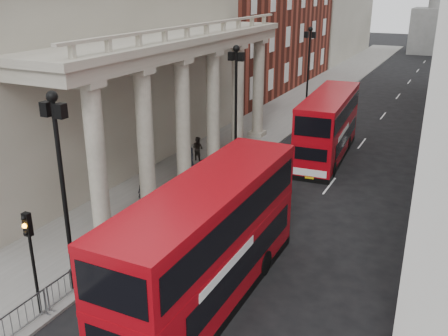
# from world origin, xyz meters

# --- Properties ---
(sidewalk_west) EXTENTS (6.00, 140.00, 0.12)m
(sidewalk_west) POSITION_xyz_m (-3.00, 30.00, 0.06)
(sidewalk_west) COLOR slate
(sidewalk_west) RESTS_ON ground
(kerb) EXTENTS (0.20, 140.00, 0.14)m
(kerb) POSITION_xyz_m (-0.05, 30.00, 0.07)
(kerb) COLOR slate
(kerb) RESTS_ON ground
(portico_building) EXTENTS (9.00, 28.00, 12.00)m
(portico_building) POSITION_xyz_m (-10.50, 18.00, 6.00)
(portico_building) COLOR gray
(portico_building) RESTS_ON ground
(lamp_post_south) EXTENTS (1.05, 0.44, 8.32)m
(lamp_post_south) POSITION_xyz_m (-0.60, 4.00, 4.91)
(lamp_post_south) COLOR black
(lamp_post_south) RESTS_ON sidewalk_west
(lamp_post_mid) EXTENTS (1.05, 0.44, 8.32)m
(lamp_post_mid) POSITION_xyz_m (-0.60, 20.00, 4.91)
(lamp_post_mid) COLOR black
(lamp_post_mid) RESTS_ON sidewalk_west
(lamp_post_north) EXTENTS (1.05, 0.44, 8.32)m
(lamp_post_north) POSITION_xyz_m (-0.60, 36.00, 4.91)
(lamp_post_north) COLOR black
(lamp_post_north) RESTS_ON sidewalk_west
(traffic_light) EXTENTS (0.28, 0.33, 4.30)m
(traffic_light) POSITION_xyz_m (-0.50, 1.98, 3.11)
(traffic_light) COLOR black
(traffic_light) RESTS_ON sidewalk_west
(crowd_barriers) EXTENTS (0.50, 18.75, 1.10)m
(crowd_barriers) POSITION_xyz_m (-0.35, 2.23, 0.67)
(crowd_barriers) COLOR gray
(crowd_barriers) RESTS_ON sidewalk_west
(bus_near) EXTENTS (2.92, 11.81, 5.09)m
(bus_near) POSITION_xyz_m (4.78, 5.87, 2.66)
(bus_near) COLOR #9F0710
(bus_near) RESTS_ON ground
(bus_far) EXTENTS (3.40, 11.10, 4.72)m
(bus_far) POSITION_xyz_m (4.28, 25.41, 2.47)
(bus_far) COLOR #A50710
(bus_far) RESTS_ON ground
(pedestrian_a) EXTENTS (0.67, 0.60, 1.53)m
(pedestrian_a) POSITION_xyz_m (-2.79, 12.17, 0.89)
(pedestrian_a) COLOR black
(pedestrian_a) RESTS_ON sidewalk_west
(pedestrian_b) EXTENTS (0.95, 0.80, 1.73)m
(pedestrian_b) POSITION_xyz_m (-3.77, 20.40, 0.98)
(pedestrian_b) COLOR #2A2522
(pedestrian_b) RESTS_ON sidewalk_west
(pedestrian_c) EXTENTS (0.89, 0.81, 1.52)m
(pedestrian_c) POSITION_xyz_m (-3.36, 18.63, 0.88)
(pedestrian_c) COLOR black
(pedestrian_c) RESTS_ON sidewalk_west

